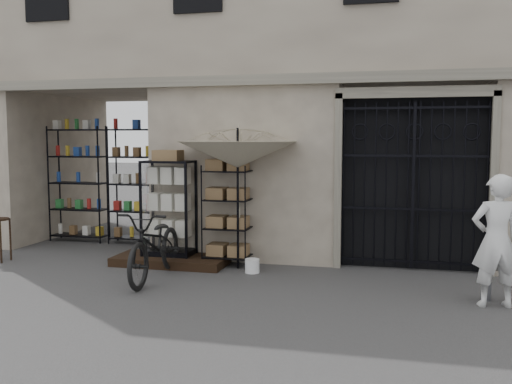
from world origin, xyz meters
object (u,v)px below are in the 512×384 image
(display_cabinet, at_px, (169,213))
(bicycle, at_px, (157,279))
(market_umbrella, at_px, (238,147))
(wire_rack, at_px, (228,216))
(shopkeeper, at_px, (493,306))
(white_bucket, at_px, (252,266))
(steel_bollard, at_px, (487,274))

(display_cabinet, relative_size, bicycle, 0.86)
(market_umbrella, bearing_deg, bicycle, -135.75)
(wire_rack, distance_m, shopkeeper, 4.52)
(display_cabinet, relative_size, wire_rack, 1.03)
(white_bucket, relative_size, bicycle, 0.11)
(market_umbrella, height_order, bicycle, market_umbrella)
(white_bucket, distance_m, shopkeeper, 3.77)
(white_bucket, xyz_separation_m, steel_bollard, (3.55, -0.81, 0.26))
(wire_rack, relative_size, shopkeeper, 1.00)
(bicycle, height_order, steel_bollard, bicycle)
(market_umbrella, bearing_deg, white_bucket, -38.50)
(white_bucket, bearing_deg, wire_rack, 141.04)
(wire_rack, xyz_separation_m, market_umbrella, (0.24, -0.20, 1.22))
(wire_rack, relative_size, steel_bollard, 2.38)
(wire_rack, xyz_separation_m, shopkeeper, (4.17, -1.53, -0.87))
(shopkeeper, bearing_deg, white_bucket, -29.10)
(wire_rack, relative_size, bicycle, 0.83)
(bicycle, bearing_deg, white_bucket, 26.07)
(steel_bollard, bearing_deg, shopkeeper, -77.44)
(white_bucket, distance_m, bicycle, 1.59)
(display_cabinet, xyz_separation_m, wire_rack, (1.08, 0.08, -0.04))
(wire_rack, bearing_deg, white_bucket, -61.28)
(bicycle, bearing_deg, wire_rack, 52.75)
(white_bucket, height_order, bicycle, bicycle)
(display_cabinet, bearing_deg, bicycle, -65.90)
(wire_rack, height_order, shopkeeper, wire_rack)
(shopkeeper, bearing_deg, bicycle, -15.88)
(wire_rack, height_order, white_bucket, wire_rack)
(display_cabinet, bearing_deg, steel_bollard, -1.29)
(steel_bollard, bearing_deg, market_umbrella, 164.68)
(market_umbrella, distance_m, shopkeeper, 4.65)
(bicycle, height_order, shopkeeper, bicycle)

